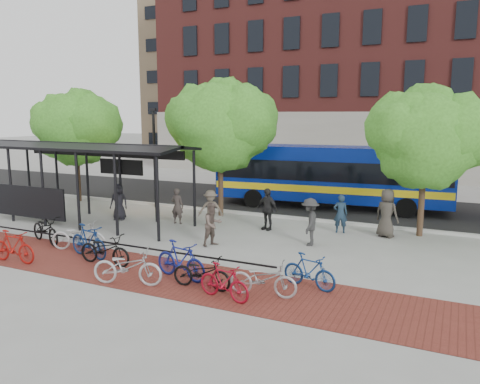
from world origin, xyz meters
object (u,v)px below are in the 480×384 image
at_px(bike_8, 202,273).
at_px(bike_2, 79,236).
at_px(bus_shelter, 79,156).
at_px(bike_4, 105,249).
at_px(bike_6, 128,267).
at_px(pedestrian_8, 213,224).
at_px(tree_b, 223,122).
at_px(lamp_post_left, 154,155).
at_px(pedestrian_3, 211,209).
at_px(tree_c, 428,134).
at_px(pedestrian_0, 119,202).
at_px(bike_7, 181,260).
at_px(pedestrian_1, 177,206).
at_px(pedestrian_7, 340,214).
at_px(tree_a, 77,125).
at_px(bike_1, 13,247).
at_px(bike_10, 263,279).
at_px(pedestrian_6, 387,213).
at_px(pedestrian_9, 310,222).
at_px(bike_3, 89,241).
at_px(bike_11, 309,271).
at_px(bike_9, 224,282).
at_px(bus, 331,173).
at_px(bike_0, 46,229).

bearing_deg(bike_8, bike_2, 74.90).
xyz_separation_m(bus_shelter, bike_4, (5.22, -4.48, -2.48)).
distance_m(bike_6, bike_8, 2.15).
bearing_deg(pedestrian_8, tree_b, 48.85).
distance_m(lamp_post_left, pedestrian_3, 5.88).
distance_m(tree_c, pedestrian_8, 9.04).
xyz_separation_m(pedestrian_0, pedestrian_8, (6.01, -1.99, -0.02)).
xyz_separation_m(bike_7, pedestrian_1, (-3.97, 5.97, 0.23)).
bearing_deg(pedestrian_0, pedestrian_1, -9.54).
distance_m(bike_4, pedestrian_7, 9.46).
relative_size(tree_b, pedestrian_8, 3.99).
xyz_separation_m(tree_a, bike_1, (6.11, -9.40, -3.70)).
height_order(bike_2, bike_8, bike_2).
relative_size(tree_b, lamp_post_left, 1.26).
bearing_deg(bike_4, bike_10, -93.28).
height_order(tree_c, bike_4, tree_c).
relative_size(bike_4, bike_6, 0.95).
bearing_deg(bike_10, pedestrian_6, -23.47).
relative_size(bike_7, pedestrian_3, 1.16).
relative_size(tree_a, pedestrian_0, 3.70).
xyz_separation_m(pedestrian_1, pedestrian_9, (6.35, -0.85, 0.09)).
height_order(bike_1, pedestrian_6, pedestrian_6).
bearing_deg(pedestrian_6, bike_8, 86.13).
bearing_deg(bus_shelter, pedestrian_0, 36.63).
xyz_separation_m(bike_3, pedestrian_9, (6.35, 4.67, 0.32)).
relative_size(bike_6, bike_11, 1.24).
bearing_deg(bike_4, bike_3, 69.34).
xyz_separation_m(tree_a, bike_11, (15.58, -7.49, -3.74)).
bearing_deg(tree_a, bike_2, -46.59).
xyz_separation_m(tree_c, bike_4, (-9.00, -8.31, -3.54)).
bearing_deg(bike_10, bike_9, 119.19).
xyz_separation_m(bike_2, pedestrian_8, (4.08, 2.56, 0.29)).
xyz_separation_m(tree_b, pedestrian_1, (-1.04, -2.41, -3.66)).
xyz_separation_m(bike_7, pedestrian_8, (-0.84, 3.53, 0.24)).
bearing_deg(bike_9, pedestrian_6, -7.88).
bearing_deg(pedestrian_9, bike_9, -14.98).
distance_m(lamp_post_left, pedestrian_0, 3.66).
height_order(pedestrian_7, pedestrian_8, pedestrian_8).
bearing_deg(pedestrian_7, bike_2, 24.08).
distance_m(bus_shelter, pedestrian_0, 2.70).
height_order(tree_c, bike_6, tree_c).
distance_m(bike_2, pedestrian_8, 4.82).
height_order(bus, pedestrian_3, bus).
bearing_deg(tree_a, bike_10, -30.35).
bearing_deg(bus, pedestrian_7, -76.34).
relative_size(tree_c, bike_1, 3.31).
distance_m(bike_0, pedestrian_7, 11.59).
bearing_deg(bike_3, pedestrian_1, 11.92).
bearing_deg(pedestrian_6, pedestrian_1, 32.07).
bearing_deg(bike_6, tree_a, 32.96).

